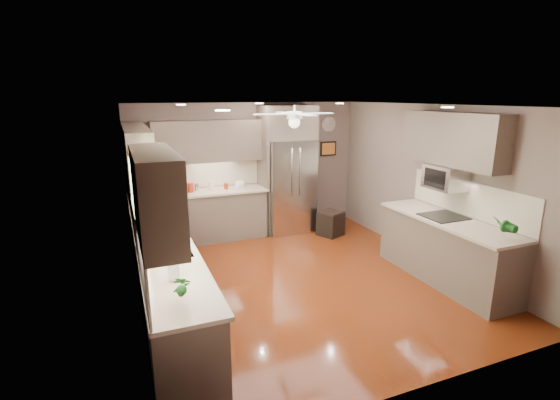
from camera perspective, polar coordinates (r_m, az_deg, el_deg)
floor at (r=6.10m, az=3.00°, el=-11.03°), size 5.00×5.00×0.00m
ceiling at (r=5.51m, az=3.35°, el=13.14°), size 5.00×5.00×0.00m
wall_back at (r=7.96m, az=-4.49°, el=4.50°), size 4.50×0.00×4.50m
wall_front at (r=3.69m, az=20.03°, el=-8.42°), size 4.50×0.00×4.50m
wall_left at (r=5.17m, az=-20.06°, el=-1.87°), size 0.00×5.00×5.00m
wall_right at (r=6.92m, az=20.31°, el=2.10°), size 0.00×5.00×5.00m
canister_a at (r=7.45m, az=-12.46°, el=1.70°), size 0.12×0.12×0.18m
canister_b at (r=7.51m, az=-11.64°, el=1.77°), size 0.11×0.11×0.13m
canister_c at (r=7.54m, az=-9.68°, el=2.06°), size 0.12×0.12×0.17m
canister_d at (r=7.58m, az=-7.64°, el=1.97°), size 0.08×0.08×0.11m
soap_bottle at (r=5.21m, az=-17.97°, el=-4.12°), size 0.09×0.09×0.18m
potted_plant_left at (r=3.57m, az=-13.51°, el=-11.67°), size 0.17×0.13×0.28m
potted_plant_right at (r=5.59m, az=28.92°, el=-3.11°), size 0.20×0.16×0.34m
bowl at (r=7.62m, az=-5.64°, el=1.86°), size 0.27×0.27×0.06m
left_run at (r=5.58m, az=-16.38°, el=-8.74°), size 0.65×4.70×1.45m
back_run at (r=7.67m, az=-8.88°, el=-1.90°), size 1.85×0.65×1.45m
uppers at (r=5.96m, az=-6.20°, el=7.12°), size 4.50×4.70×0.95m
window at (r=4.61m, az=-19.74°, el=0.10°), size 0.05×1.12×0.92m
sink at (r=4.82m, az=-15.65°, el=-7.00°), size 0.50×0.70×0.32m
refrigerator at (r=7.90m, az=1.13°, el=4.00°), size 1.06×0.75×2.45m
right_run at (r=6.36m, az=22.35°, el=-6.36°), size 0.70×2.20×1.45m
microwave at (r=6.33m, az=22.28°, el=2.96°), size 0.43×0.55×0.34m
ceiling_fan at (r=5.79m, az=2.04°, el=11.56°), size 1.18×1.18×0.32m
recessed_lights at (r=5.86m, az=1.27°, el=13.18°), size 2.84×3.14×0.01m
wall_clock at (r=8.54m, az=6.89°, el=10.52°), size 0.30×0.03×0.30m
framed_print at (r=8.58m, az=6.81°, el=7.19°), size 0.36×0.03×0.30m
stool at (r=7.88m, az=7.13°, el=-3.26°), size 0.53×0.53×0.48m
paper_towel at (r=3.97m, az=-14.78°, el=-8.99°), size 0.11×0.11×0.27m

